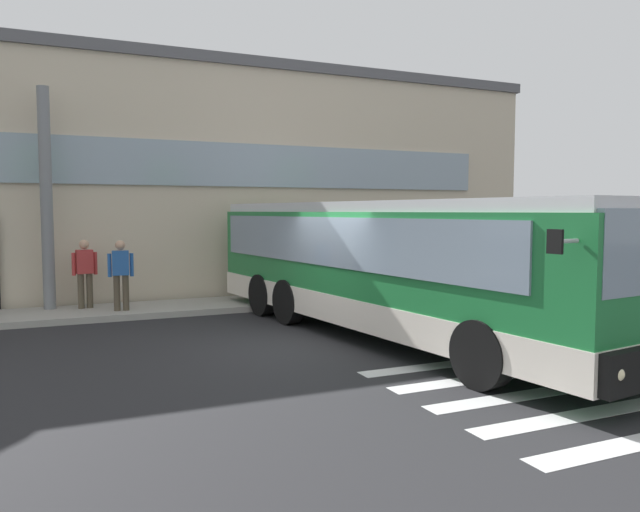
{
  "coord_description": "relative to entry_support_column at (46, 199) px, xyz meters",
  "views": [
    {
      "loc": [
        -4.44,
        -10.42,
        2.52
      ],
      "look_at": [
        1.02,
        1.98,
        1.5
      ],
      "focal_mm": 33.7,
      "sensor_mm": 36.0,
      "label": 1
    }
  ],
  "objects": [
    {
      "name": "passenger_near_column",
      "position": [
        0.8,
        -0.24,
        -1.72
      ],
      "size": [
        0.59,
        0.27,
        1.68
      ],
      "color": "#4C4233",
      "rests_on": "boarding_curb"
    },
    {
      "name": "boarding_curb",
      "position": [
        4.63,
        -0.6,
        -2.73
      ],
      "size": [
        24.26,
        2.0,
        0.15
      ],
      "primitive_type": "cube",
      "color": "#9E9B93",
      "rests_on": "ground"
    },
    {
      "name": "terminal_building",
      "position": [
        3.95,
        6.2,
        0.61
      ],
      "size": [
        22.06,
        13.8,
        6.85
      ],
      "color": "beige",
      "rests_on": "ground"
    },
    {
      "name": "passenger_by_doorway",
      "position": [
        1.57,
        -0.93,
        -1.69
      ],
      "size": [
        0.59,
        0.4,
        1.68
      ],
      "color": "#4C4233",
      "rests_on": "boarding_curb"
    },
    {
      "name": "bus_main_foreground",
      "position": [
        6.33,
        -5.45,
        -1.47
      ],
      "size": [
        3.99,
        11.18,
        2.7
      ],
      "color": "#1E7238",
      "rests_on": "ground"
    },
    {
      "name": "bay_paint_stripes",
      "position": [
        6.63,
        -9.6,
        -2.8
      ],
      "size": [
        4.4,
        3.96,
        0.01
      ],
      "color": "silver",
      "rests_on": "ground"
    },
    {
      "name": "ground_plane",
      "position": [
        4.63,
        -5.4,
        -2.81
      ],
      "size": [
        80.0,
        90.0,
        0.02
      ],
      "primitive_type": "cube",
      "color": "#232326",
      "rests_on": "ground"
    },
    {
      "name": "entry_support_column",
      "position": [
        0.0,
        0.0,
        0.0
      ],
      "size": [
        0.28,
        0.28,
        5.31
      ],
      "primitive_type": "cylinder",
      "color": "slate",
      "rests_on": "boarding_curb"
    }
  ]
}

